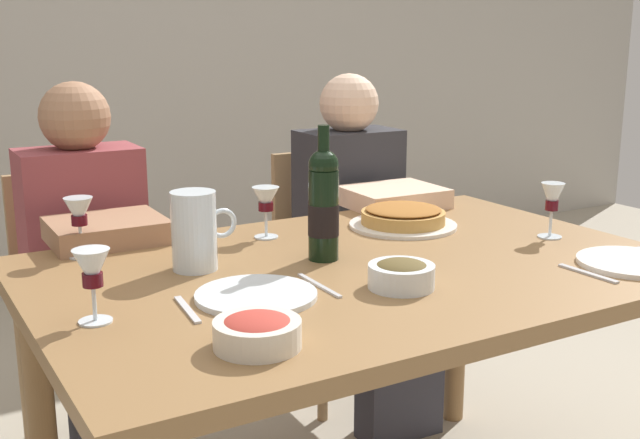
# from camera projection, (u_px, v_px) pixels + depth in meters

# --- Properties ---
(back_wall) EXTENTS (8.00, 0.10, 2.80)m
(back_wall) POSITION_uv_depth(u_px,v_px,m) (77.00, 10.00, 3.83)
(back_wall) COLOR #B2ADA3
(back_wall) RESTS_ON ground
(dining_table) EXTENTS (1.50, 1.00, 0.76)m
(dining_table) POSITION_uv_depth(u_px,v_px,m) (358.00, 302.00, 1.87)
(dining_table) COLOR olive
(dining_table) RESTS_ON ground
(wine_bottle) EXTENTS (0.07, 0.07, 0.32)m
(wine_bottle) POSITION_uv_depth(u_px,v_px,m) (323.00, 204.00, 1.86)
(wine_bottle) COLOR black
(wine_bottle) RESTS_ON dining_table
(water_pitcher) EXTENTS (0.16, 0.10, 0.18)m
(water_pitcher) POSITION_uv_depth(u_px,v_px,m) (195.00, 235.00, 1.79)
(water_pitcher) COLOR silver
(water_pitcher) RESTS_ON dining_table
(baked_tart) EXTENTS (0.30, 0.30, 0.06)m
(baked_tart) POSITION_uv_depth(u_px,v_px,m) (403.00, 217.00, 2.20)
(baked_tart) COLOR white
(baked_tart) RESTS_ON dining_table
(salad_bowl) EXTENTS (0.16, 0.16, 0.06)m
(salad_bowl) POSITION_uv_depth(u_px,v_px,m) (257.00, 331.00, 1.36)
(salad_bowl) COLOR silver
(salad_bowl) RESTS_ON dining_table
(olive_bowl) EXTENTS (0.14, 0.14, 0.06)m
(olive_bowl) POSITION_uv_depth(u_px,v_px,m) (401.00, 274.00, 1.67)
(olive_bowl) COLOR silver
(olive_bowl) RESTS_ON dining_table
(wine_glass_left_diner) EXTENTS (0.07, 0.07, 0.14)m
(wine_glass_left_diner) POSITION_uv_depth(u_px,v_px,m) (92.00, 272.00, 1.46)
(wine_glass_left_diner) COLOR silver
(wine_glass_left_diner) RESTS_ON dining_table
(wine_glass_right_diner) EXTENTS (0.07, 0.07, 0.14)m
(wine_glass_right_diner) POSITION_uv_depth(u_px,v_px,m) (266.00, 202.00, 2.07)
(wine_glass_right_diner) COLOR silver
(wine_glass_right_diner) RESTS_ON dining_table
(wine_glass_centre) EXTENTS (0.06, 0.06, 0.15)m
(wine_glass_centre) POSITION_uv_depth(u_px,v_px,m) (552.00, 200.00, 2.07)
(wine_glass_centre) COLOR silver
(wine_glass_centre) RESTS_ON dining_table
(wine_glass_spare) EXTENTS (0.07, 0.07, 0.15)m
(wine_glass_spare) POSITION_uv_depth(u_px,v_px,m) (79.00, 215.00, 1.89)
(wine_glass_spare) COLOR silver
(wine_glass_spare) RESTS_ON dining_table
(dinner_plate_left_setting) EXTENTS (0.25, 0.25, 0.01)m
(dinner_plate_left_setting) POSITION_uv_depth(u_px,v_px,m) (632.00, 262.00, 1.84)
(dinner_plate_left_setting) COLOR white
(dinner_plate_left_setting) RESTS_ON dining_table
(dinner_plate_right_setting) EXTENTS (0.25, 0.25, 0.01)m
(dinner_plate_right_setting) POSITION_uv_depth(u_px,v_px,m) (256.00, 295.00, 1.61)
(dinner_plate_right_setting) COLOR silver
(dinner_plate_right_setting) RESTS_ON dining_table
(fork_left_setting) EXTENTS (0.02, 0.16, 0.00)m
(fork_left_setting) POSITION_uv_depth(u_px,v_px,m) (588.00, 273.00, 1.77)
(fork_left_setting) COLOR silver
(fork_left_setting) RESTS_ON dining_table
(knife_right_setting) EXTENTS (0.01, 0.18, 0.00)m
(knife_right_setting) POSITION_uv_depth(u_px,v_px,m) (319.00, 285.00, 1.69)
(knife_right_setting) COLOR silver
(knife_right_setting) RESTS_ON dining_table
(spoon_right_setting) EXTENTS (0.03, 0.16, 0.00)m
(spoon_right_setting) POSITION_uv_depth(u_px,v_px,m) (187.00, 309.00, 1.54)
(spoon_right_setting) COLOR silver
(spoon_right_setting) RESTS_ON dining_table
(chair_left) EXTENTS (0.40, 0.40, 0.87)m
(chair_left) POSITION_uv_depth(u_px,v_px,m) (79.00, 294.00, 2.45)
(chair_left) COLOR #9E7A51
(chair_left) RESTS_ON ground
(diner_left) EXTENTS (0.34, 0.50, 1.16)m
(diner_left) POSITION_uv_depth(u_px,v_px,m) (95.00, 277.00, 2.22)
(diner_left) COLOR #8E3D42
(diner_left) RESTS_ON ground
(chair_right) EXTENTS (0.41, 0.41, 0.87)m
(chair_right) POSITION_uv_depth(u_px,v_px,m) (331.00, 256.00, 2.87)
(chair_right) COLOR #9E7A51
(chair_right) RESTS_ON ground
(diner_right) EXTENTS (0.35, 0.51, 1.16)m
(diner_right) POSITION_uv_depth(u_px,v_px,m) (365.00, 239.00, 2.64)
(diner_right) COLOR #2D2D33
(diner_right) RESTS_ON ground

